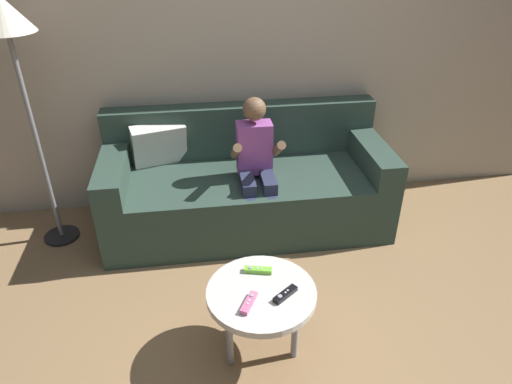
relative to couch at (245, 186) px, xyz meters
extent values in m
cube|color=#B2A38E|center=(0.04, 0.40, 0.95)|extent=(5.15, 0.05, 2.50)
cube|color=#2D4238|center=(0.01, -0.05, -0.08)|extent=(1.97, 0.80, 0.43)
cube|color=#2D4238|center=(0.01, 0.27, 0.33)|extent=(1.97, 0.16, 0.39)
cube|color=#2D4238|center=(-0.89, -0.05, 0.22)|extent=(0.18, 0.80, 0.18)
cube|color=#2D4238|center=(0.90, -0.05, 0.22)|extent=(0.18, 0.80, 0.18)
cube|color=silver|center=(-0.59, 0.19, 0.28)|extent=(0.41, 0.26, 0.32)
cylinder|color=#282D47|center=(-0.01, -0.38, -0.08)|extent=(0.08, 0.08, 0.43)
cylinder|color=#282D47|center=(0.12, -0.38, -0.08)|extent=(0.08, 0.08, 0.43)
cube|color=#282D47|center=(-0.01, -0.23, 0.17)|extent=(0.09, 0.29, 0.09)
cube|color=#282D47|center=(0.12, -0.23, 0.17)|extent=(0.09, 0.29, 0.09)
cube|color=#994C9E|center=(0.06, -0.09, 0.34)|extent=(0.23, 0.14, 0.35)
cylinder|color=brown|center=(-0.08, -0.22, 0.39)|extent=(0.06, 0.26, 0.20)
cylinder|color=brown|center=(0.19, -0.22, 0.39)|extent=(0.06, 0.26, 0.20)
sphere|color=brown|center=(0.06, -0.09, 0.62)|extent=(0.15, 0.15, 0.15)
cylinder|color=beige|center=(-0.07, -1.22, 0.11)|extent=(0.53, 0.53, 0.04)
cylinder|color=gray|center=(-0.24, -1.27, -0.10)|extent=(0.04, 0.04, 0.39)
cylinder|color=gray|center=(0.09, -1.27, -0.10)|extent=(0.04, 0.04, 0.39)
cylinder|color=gray|center=(-0.07, -1.06, -0.10)|extent=(0.04, 0.04, 0.39)
cube|color=#72C638|center=(-0.07, -1.09, 0.14)|extent=(0.14, 0.07, 0.02)
cylinder|color=#99999E|center=(-0.10, -1.08, 0.16)|extent=(0.02, 0.02, 0.00)
cylinder|color=silver|center=(-0.07, -1.09, 0.16)|extent=(0.01, 0.01, 0.00)
cylinder|color=silver|center=(-0.05, -1.09, 0.16)|extent=(0.01, 0.01, 0.00)
cube|color=pink|center=(-0.14, -1.31, 0.14)|extent=(0.10, 0.14, 0.02)
cylinder|color=#99999E|center=(-0.12, -1.28, 0.16)|extent=(0.02, 0.02, 0.00)
cylinder|color=silver|center=(-0.14, -1.31, 0.16)|extent=(0.01, 0.01, 0.00)
cylinder|color=silver|center=(-0.15, -1.32, 0.16)|extent=(0.01, 0.01, 0.00)
cube|color=black|center=(0.04, -1.28, 0.14)|extent=(0.13, 0.11, 0.02)
cylinder|color=#99999E|center=(0.00, -1.30, 0.16)|extent=(0.02, 0.02, 0.00)
cylinder|color=silver|center=(0.03, -1.28, 0.16)|extent=(0.01, 0.01, 0.00)
cylinder|color=silver|center=(0.05, -1.27, 0.16)|extent=(0.01, 0.01, 0.00)
cylinder|color=black|center=(-1.32, -0.02, -0.29)|extent=(0.24, 0.24, 0.02)
cylinder|color=slate|center=(-1.32, -0.02, 0.42)|extent=(0.03, 0.03, 1.40)
cone|color=beige|center=(-1.32, -0.02, 1.22)|extent=(0.32, 0.32, 0.20)
camera|label=1|loc=(-0.33, -2.86, 1.68)|focal=32.39mm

